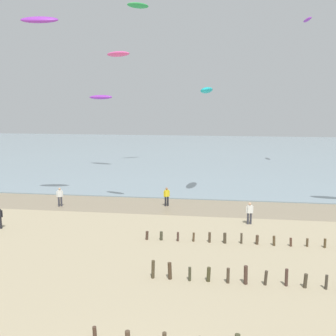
{
  "coord_description": "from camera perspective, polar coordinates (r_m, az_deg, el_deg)",
  "views": [
    {
      "loc": [
        2.99,
        -10.64,
        9.3
      ],
      "look_at": [
        -0.07,
        11.57,
        5.46
      ],
      "focal_mm": 41.73,
      "sensor_mm": 36.0,
      "label": 1
    }
  ],
  "objects": [
    {
      "name": "person_nearest_camera",
      "position": [
        36.29,
        -15.51,
        -4.01
      ],
      "size": [
        0.53,
        0.34,
        1.71
      ],
      "color": "#383842",
      "rests_on": "ground"
    },
    {
      "name": "kite_aloft_3",
      "position": [
        33.22,
        -7.3,
        16.18
      ],
      "size": [
        2.36,
        1.59,
        0.54
      ],
      "primitive_type": "ellipsoid",
      "rotation": [
        0.28,
        0.0,
        2.74
      ],
      "color": "#E54C99"
    },
    {
      "name": "person_left_flank",
      "position": [
        30.64,
        11.82,
        -6.38
      ],
      "size": [
        0.55,
        0.3,
        1.71
      ],
      "color": "#383842",
      "rests_on": "ground"
    },
    {
      "name": "kite_aloft_6",
      "position": [
        57.51,
        19.7,
        19.72
      ],
      "size": [
        1.17,
        2.57,
        0.73
      ],
      "primitive_type": "ellipsoid",
      "rotation": [
        -0.49,
        0.0,
        1.68
      ],
      "color": "purple"
    },
    {
      "name": "kite_aloft_2",
      "position": [
        37.78,
        5.67,
        11.24
      ],
      "size": [
        1.51,
        3.49,
        0.77
      ],
      "primitive_type": "ellipsoid",
      "rotation": [
        -0.23,
        0.0,
        1.47
      ],
      "color": "#19B2B7"
    },
    {
      "name": "kite_aloft_0",
      "position": [
        55.59,
        -4.41,
        22.59
      ],
      "size": [
        3.1,
        2.58,
        0.88
      ],
      "primitive_type": "ellipsoid",
      "rotation": [
        -0.5,
        0.0,
        0.6
      ],
      "color": "green"
    },
    {
      "name": "person_mid_beach",
      "position": [
        35.07,
        -0.2,
        -4.12
      ],
      "size": [
        0.52,
        0.36,
        1.71
      ],
      "color": "#232328",
      "rests_on": "ground"
    },
    {
      "name": "groyne_mid",
      "position": [
        21.42,
        16.33,
        -15.13
      ],
      "size": [
        12.96,
        0.36,
        1.03
      ],
      "color": "#463C29",
      "rests_on": "ground"
    },
    {
      "name": "sea",
      "position": [
        72.0,
        5.41,
        2.28
      ],
      "size": [
        160.0,
        70.0,
        0.1
      ],
      "primitive_type": "cube",
      "color": "#7F939E",
      "rests_on": "ground"
    },
    {
      "name": "wet_sand_strip",
      "position": [
        35.0,
        2.68,
        -5.71
      ],
      "size": [
        120.0,
        5.47,
        0.01
      ],
      "primitive_type": "cube",
      "color": "gray",
      "rests_on": "ground"
    },
    {
      "name": "groyne_far",
      "position": [
        26.63,
        11.14,
        -10.19
      ],
      "size": [
        13.96,
        0.31,
        0.74
      ],
      "color": "#463328",
      "rests_on": "ground"
    },
    {
      "name": "kite_aloft_5",
      "position": [
        37.18,
        -18.27,
        19.86
      ],
      "size": [
        3.38,
        1.56,
        0.88
      ],
      "primitive_type": "ellipsoid",
      "rotation": [
        0.4,
        0.0,
        0.13
      ],
      "color": "purple"
    },
    {
      "name": "kite_aloft_8",
      "position": [
        54.08,
        -9.81,
        10.16
      ],
      "size": [
        3.7,
        2.05,
        0.66
      ],
      "primitive_type": "ellipsoid",
      "rotation": [
        0.09,
        0.0,
        6.02
      ],
      "color": "purple"
    }
  ]
}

